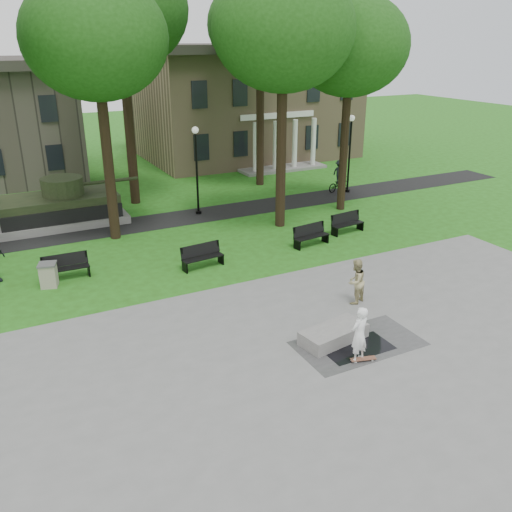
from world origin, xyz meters
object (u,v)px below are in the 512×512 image
at_px(concrete_block, 334,334).
at_px(trash_bin, 49,275).
at_px(skateboarder, 359,334).
at_px(friend_watching, 356,281).
at_px(cyclist, 339,179).
at_px(park_bench_0, 66,266).

height_order(concrete_block, trash_bin, trash_bin).
distance_m(skateboarder, friend_watching, 3.86).
relative_size(concrete_block, cyclist, 1.11).
bearing_deg(park_bench_0, skateboarder, -54.96).
xyz_separation_m(cyclist, trash_bin, (-18.24, -6.58, -0.33)).
bearing_deg(park_bench_0, concrete_block, -51.37).
relative_size(concrete_block, trash_bin, 2.29).
bearing_deg(concrete_block, skateboarder, -90.44).
bearing_deg(concrete_block, trash_bin, 131.46).
xyz_separation_m(concrete_block, cyclist, (10.78, 15.03, 0.57)).
xyz_separation_m(park_bench_0, trash_bin, (-0.72, -0.51, -0.04)).
bearing_deg(friend_watching, park_bench_0, -59.85).
relative_size(friend_watching, park_bench_0, 0.93).
bearing_deg(trash_bin, skateboarder, -52.49).
height_order(friend_watching, cyclist, cyclist).
xyz_separation_m(concrete_block, trash_bin, (-7.46, 8.45, 0.24)).
bearing_deg(skateboarder, trash_bin, -65.84).
distance_m(cyclist, trash_bin, 19.40).
bearing_deg(skateboarder, friend_watching, -138.70).
xyz_separation_m(friend_watching, park_bench_0, (-8.97, 7.07, -0.34)).
distance_m(concrete_block, skateboarder, 1.42).
distance_m(park_bench_0, trash_bin, 0.88).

